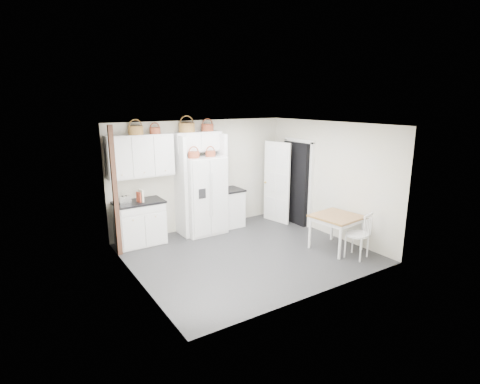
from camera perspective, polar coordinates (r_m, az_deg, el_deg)
floor at (r=7.76m, az=1.03°, el=-9.29°), size 4.50×4.50×0.00m
ceiling at (r=7.16m, az=1.12°, el=10.24°), size 4.50×4.50×0.00m
wall_back at (r=9.05m, az=-5.99°, el=2.59°), size 4.50×0.00×4.50m
wall_left at (r=6.42m, az=-15.87°, el=-2.50°), size 0.00×4.00×4.00m
wall_right at (r=8.78m, az=13.38°, el=1.95°), size 0.00×4.00×4.00m
refrigerator at (r=8.74m, az=-5.70°, el=-0.46°), size 0.93×0.75×1.81m
base_cab_left at (r=8.39m, az=-15.02°, el=-4.65°), size 0.99×0.62×0.92m
base_cab_right at (r=9.29m, az=-1.50°, el=-2.45°), size 0.51×0.61×0.90m
dining_table at (r=8.11m, az=14.40°, el=-5.96°), size 0.98×0.98×0.73m
windsor_chair at (r=7.75m, az=17.45°, el=-6.18°), size 0.57×0.54×0.96m
counter_left at (r=8.26m, az=-15.22°, el=-1.50°), size 1.03×0.67×0.04m
counter_right at (r=9.17m, az=-1.52°, el=0.36°), size 0.55×0.65×0.04m
toaster at (r=8.09m, az=-17.18°, el=-1.17°), size 0.25×0.16×0.17m
cookbook_red at (r=8.15m, az=-15.18°, el=-0.76°), size 0.07×0.15×0.22m
cookbook_cream at (r=8.16m, az=-14.80°, el=-0.54°), size 0.06×0.18×0.26m
basket_upper_b at (r=8.16m, az=-15.59°, el=9.04°), size 0.31×0.31×0.18m
basket_upper_c at (r=8.29m, az=-12.82°, el=9.11°), size 0.23×0.23×0.13m
basket_bridge_a at (r=8.57m, az=-8.11°, el=9.69°), size 0.37×0.37×0.21m
basket_bridge_b at (r=8.80m, az=-4.98°, el=9.75°), size 0.29×0.29×0.17m
basket_fridge_a at (r=8.36m, az=-7.06°, el=5.64°), size 0.26×0.26×0.14m
basket_fridge_b at (r=8.55m, az=-4.52°, el=5.84°), size 0.23×0.23×0.13m
upper_cabinet at (r=8.23m, az=-14.94°, el=5.33°), size 1.40×0.34×0.90m
bridge_cabinet at (r=8.71m, az=-6.51°, el=7.64°), size 1.12×0.34×0.45m
fridge_panel_left at (r=8.54m, az=-9.01°, el=0.79°), size 0.08×0.60×2.30m
fridge_panel_right at (r=8.98m, az=-3.05°, el=1.59°), size 0.08×0.60×2.30m
trim_post at (r=7.70m, az=-18.50°, el=-0.03°), size 0.09×0.09×2.60m
doorway_void at (r=9.48m, az=8.58°, el=1.33°), size 0.18×0.85×2.05m
door_slab at (r=9.50m, az=5.62°, el=1.45°), size 0.21×0.79×2.05m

